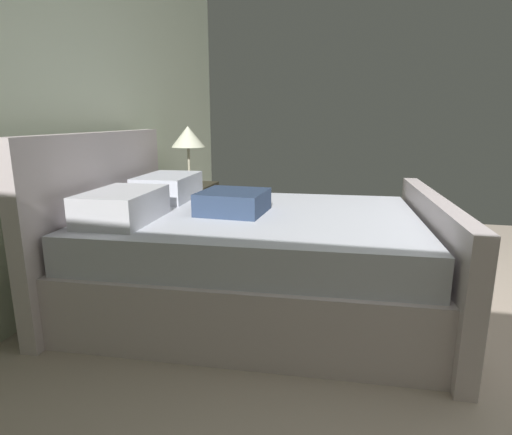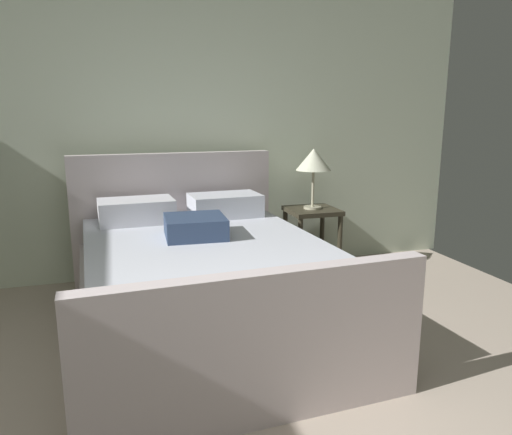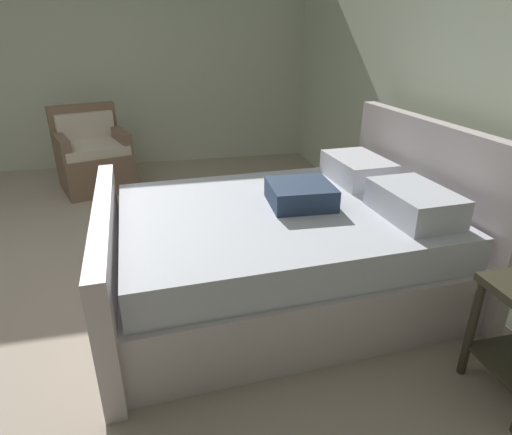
# 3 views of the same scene
# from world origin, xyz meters

# --- Properties ---
(ground_plane) EXTENTS (6.11, 6.26, 0.02)m
(ground_plane) POSITION_xyz_m (0.00, 0.00, -0.01)
(ground_plane) COLOR #B2A18F
(wall_back) EXTENTS (6.23, 0.12, 2.79)m
(wall_back) POSITION_xyz_m (0.00, 3.19, 1.39)
(wall_back) COLOR silver
(wall_back) RESTS_ON ground
(wall_side_left) EXTENTS (0.12, 6.38, 2.79)m
(wall_side_left) POSITION_xyz_m (-3.12, 0.00, 1.39)
(wall_side_left) COLOR silver
(wall_side_left) RESTS_ON ground
(bed) EXTENTS (1.82, 2.33, 1.12)m
(bed) POSITION_xyz_m (0.35, 1.92, 0.35)
(bed) COLOR silver
(bed) RESTS_ON ground
(armchair) EXTENTS (0.92, 0.92, 0.90)m
(armchair) POSITION_xyz_m (-2.17, 0.41, 0.35)
(armchair) COLOR #836651
(armchair) RESTS_ON ground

